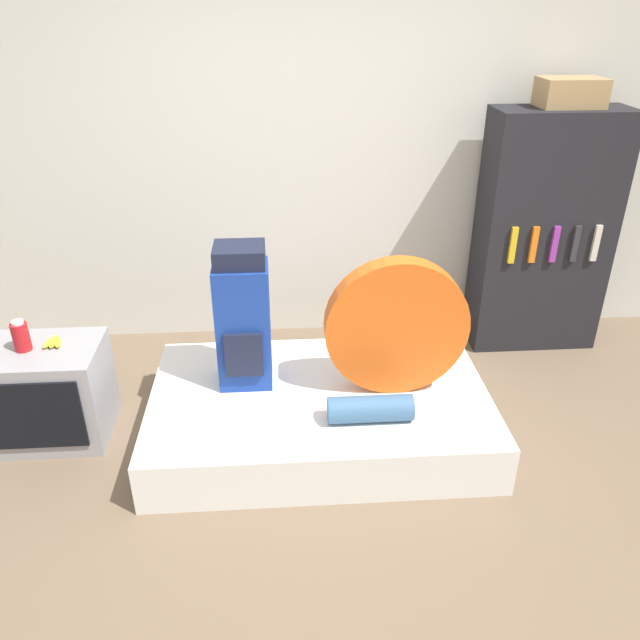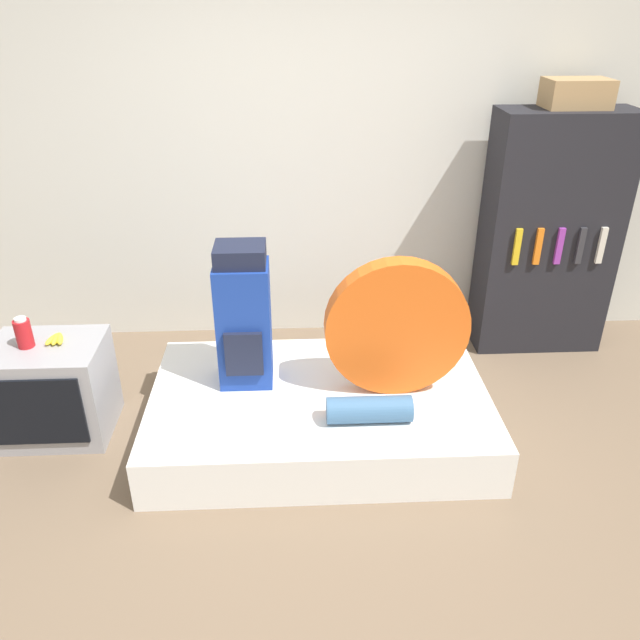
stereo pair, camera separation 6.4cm
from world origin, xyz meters
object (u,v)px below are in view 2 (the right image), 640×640
(tent_bag, at_px, (397,328))
(canister, at_px, (24,333))
(cardboard_box, at_px, (577,93))
(backpack, at_px, (244,318))
(sleeping_roll, at_px, (369,410))
(bookshelf, at_px, (548,235))
(television, at_px, (53,389))

(tent_bag, xyz_separation_m, canister, (-2.00, 0.09, -0.03))
(cardboard_box, bearing_deg, backpack, -156.45)
(backpack, relative_size, canister, 4.73)
(canister, bearing_deg, sleeping_roll, -11.72)
(backpack, bearing_deg, cardboard_box, 23.55)
(sleeping_roll, bearing_deg, bookshelf, 43.51)
(cardboard_box, bearing_deg, television, -163.37)
(backpack, relative_size, sleeping_roll, 1.85)
(cardboard_box, bearing_deg, canister, -163.82)
(backpack, height_order, cardboard_box, cardboard_box)
(sleeping_roll, distance_m, bookshelf, 1.92)
(television, distance_m, cardboard_box, 3.56)
(backpack, bearing_deg, television, -177.47)
(canister, bearing_deg, bookshelf, 15.81)
(bookshelf, bearing_deg, sleeping_roll, -136.49)
(television, relative_size, bookshelf, 0.37)
(cardboard_box, bearing_deg, sleeping_roll, -136.43)
(canister, bearing_deg, cardboard_box, 16.18)
(bookshelf, bearing_deg, cardboard_box, 46.51)
(tent_bag, height_order, bookshelf, bookshelf)
(backpack, xyz_separation_m, sleeping_roll, (0.65, -0.43, -0.33))
(canister, distance_m, cardboard_box, 3.51)
(canister, height_order, cardboard_box, cardboard_box)
(backpack, bearing_deg, canister, -177.77)
(tent_bag, xyz_separation_m, sleeping_roll, (-0.17, -0.29, -0.32))
(television, bearing_deg, bookshelf, 16.26)
(tent_bag, relative_size, cardboard_box, 2.01)
(backpack, distance_m, bookshelf, 2.18)
(bookshelf, bearing_deg, tent_bag, -140.08)
(television, bearing_deg, sleeping_roll, -12.19)
(backpack, relative_size, cardboard_box, 2.12)
(television, height_order, bookshelf, bookshelf)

